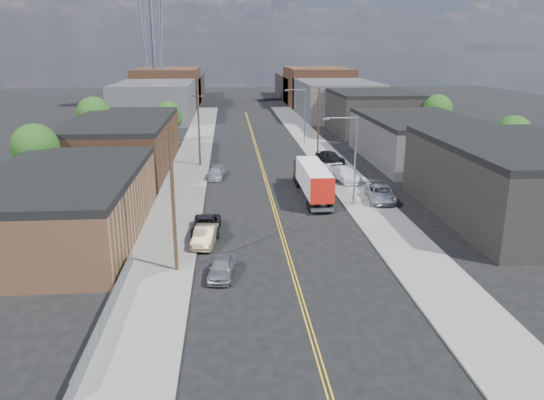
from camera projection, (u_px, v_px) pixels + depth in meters
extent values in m
plane|color=black|center=(255.00, 145.00, 86.04)|extent=(260.00, 260.00, 0.00)
cube|color=gold|center=(261.00, 165.00, 71.68)|extent=(0.32, 120.00, 0.01)
cube|color=slate|center=(191.00, 165.00, 70.91)|extent=(5.00, 140.00, 0.15)
cube|color=slate|center=(331.00, 163.00, 72.41)|extent=(5.00, 140.00, 0.15)
cube|color=brown|center=(64.00, 208.00, 43.71)|extent=(12.00, 22.00, 5.00)
cube|color=black|center=(60.00, 175.00, 42.93)|extent=(12.00, 22.00, 0.60)
cube|color=#523221|center=(123.00, 146.00, 68.46)|extent=(12.00, 26.00, 6.00)
cube|color=black|center=(121.00, 120.00, 67.55)|extent=(12.00, 26.00, 0.60)
cube|color=black|center=(517.00, 184.00, 48.58)|extent=(14.00, 22.00, 6.50)
cube|color=black|center=(522.00, 145.00, 47.59)|extent=(14.00, 22.00, 0.60)
cube|color=navy|center=(446.00, 181.00, 47.94)|extent=(0.30, 20.00, 0.80)
cube|color=#353537|center=(418.00, 141.00, 73.61)|extent=(14.00, 24.00, 5.50)
cube|color=black|center=(420.00, 119.00, 72.77)|extent=(14.00, 24.00, 0.60)
cube|color=black|center=(370.00, 113.00, 98.30)|extent=(14.00, 22.00, 7.00)
cube|color=black|center=(371.00, 92.00, 97.24)|extent=(14.00, 22.00, 0.60)
cube|color=#353537|center=(157.00, 100.00, 116.86)|extent=(16.00, 30.00, 8.00)
cube|color=#353537|center=(335.00, 99.00, 120.02)|extent=(16.00, 30.00, 8.00)
cube|color=#523221|center=(168.00, 88.00, 140.52)|extent=(16.00, 26.00, 10.00)
cube|color=#523221|center=(317.00, 87.00, 143.68)|extent=(16.00, 26.00, 10.00)
cube|color=black|center=(175.00, 88.00, 160.08)|extent=(16.00, 40.00, 7.00)
cube|color=black|center=(307.00, 87.00, 163.25)|extent=(16.00, 40.00, 7.00)
cylinder|color=gray|center=(153.00, 48.00, 128.01)|extent=(0.80, 0.80, 30.00)
cylinder|color=gray|center=(145.00, 48.00, 126.19)|extent=(1.94, 1.94, 29.98)
cylinder|color=gray|center=(160.00, 48.00, 126.47)|extent=(1.94, 1.94, 29.98)
cylinder|color=gray|center=(147.00, 48.00, 129.56)|extent=(1.94, 1.94, 29.98)
cylinder|color=gray|center=(162.00, 48.00, 129.84)|extent=(1.94, 1.94, 29.98)
cylinder|color=gray|center=(355.00, 162.00, 51.91)|extent=(0.18, 0.18, 9.00)
cylinder|color=gray|center=(342.00, 118.00, 50.60)|extent=(3.00, 0.12, 0.12)
cube|color=gray|center=(326.00, 119.00, 50.51)|extent=(0.60, 0.25, 0.18)
cylinder|color=gray|center=(305.00, 117.00, 85.42)|extent=(0.18, 0.18, 9.00)
cylinder|color=gray|center=(296.00, 90.00, 84.11)|extent=(3.00, 0.12, 0.12)
cube|color=gray|center=(286.00, 90.00, 84.02)|extent=(0.60, 0.25, 0.18)
cylinder|color=black|center=(173.00, 204.00, 36.13)|extent=(0.26, 0.26, 10.00)
cube|color=black|center=(170.00, 143.00, 34.96)|extent=(1.60, 0.12, 0.12)
cylinder|color=black|center=(199.00, 129.00, 69.64)|extent=(0.26, 0.26, 10.00)
cube|color=black|center=(198.00, 96.00, 68.48)|extent=(1.60, 0.12, 0.12)
cylinder|color=black|center=(318.00, 124.00, 73.81)|extent=(0.26, 0.26, 10.00)
cube|color=black|center=(319.00, 93.00, 72.65)|extent=(1.60, 0.12, 0.12)
cube|color=slate|center=(109.00, 309.00, 30.87)|extent=(0.02, 16.00, 1.20)
cube|color=slate|center=(108.00, 300.00, 30.70)|extent=(0.05, 16.00, 0.05)
cylinder|color=black|center=(39.00, 179.00, 54.83)|extent=(0.36, 0.36, 4.25)
sphere|color=#13370F|center=(35.00, 147.00, 53.88)|extent=(4.76, 4.76, 4.76)
sphere|color=#13370F|center=(43.00, 154.00, 54.45)|extent=(3.74, 3.74, 3.74)
sphere|color=#13370F|center=(29.00, 154.00, 53.63)|extent=(3.40, 3.40, 3.40)
cylinder|color=black|center=(96.00, 138.00, 78.73)|extent=(0.36, 0.36, 4.50)
sphere|color=#13370F|center=(94.00, 114.00, 77.73)|extent=(5.04, 5.04, 5.04)
sphere|color=#13370F|center=(99.00, 120.00, 78.31)|extent=(3.96, 3.96, 3.96)
sphere|color=#13370F|center=(90.00, 119.00, 77.48)|extent=(3.60, 3.60, 3.60)
cylinder|color=black|center=(169.00, 133.00, 86.33)|extent=(0.36, 0.36, 3.75)
sphere|color=#13370F|center=(168.00, 114.00, 85.49)|extent=(4.20, 4.20, 4.20)
sphere|color=#13370F|center=(172.00, 119.00, 86.04)|extent=(3.30, 3.30, 3.30)
sphere|color=#13370F|center=(165.00, 118.00, 85.22)|extent=(3.00, 3.00, 3.00)
cylinder|color=black|center=(510.00, 160.00, 64.88)|extent=(0.36, 0.36, 4.00)
sphere|color=#13370F|center=(513.00, 134.00, 63.99)|extent=(4.48, 4.48, 4.48)
sphere|color=#13370F|center=(516.00, 140.00, 64.55)|extent=(3.52, 3.52, 3.52)
sphere|color=#13370F|center=(510.00, 139.00, 63.72)|extent=(3.20, 3.20, 3.20)
cylinder|color=black|center=(436.00, 130.00, 87.82)|extent=(0.36, 0.36, 4.25)
sphere|color=#13370F|center=(438.00, 109.00, 86.88)|extent=(4.76, 4.76, 4.76)
sphere|color=#13370F|center=(440.00, 114.00, 87.45)|extent=(3.74, 3.74, 3.74)
sphere|color=#13370F|center=(435.00, 113.00, 86.62)|extent=(3.40, 3.40, 3.40)
cube|color=silver|center=(314.00, 178.00, 54.68)|extent=(2.35, 10.65, 2.48)
cube|color=#A6130C|center=(323.00, 191.00, 49.58)|extent=(2.33, 0.13, 2.50)
cube|color=gray|center=(322.00, 210.00, 50.09)|extent=(2.19, 0.61, 0.25)
cube|color=black|center=(305.00, 172.00, 61.22)|extent=(2.23, 2.85, 2.75)
cylinder|color=black|center=(320.00, 206.00, 51.44)|extent=(2.31, 0.90, 0.89)
cylinder|color=black|center=(304.00, 180.00, 61.48)|extent=(2.22, 0.90, 0.89)
imported|color=#939597|center=(222.00, 268.00, 36.42)|extent=(2.18, 4.25, 1.38)
imported|color=#7B6E50|center=(205.00, 236.00, 42.42)|extent=(2.16, 4.73, 1.51)
imported|color=black|center=(206.00, 225.00, 45.08)|extent=(2.51, 5.14, 1.41)
imported|color=#ABACB0|center=(216.00, 173.00, 64.07)|extent=(2.38, 4.67, 1.30)
imported|color=#B3B7B9|center=(381.00, 194.00, 53.93)|extent=(3.28, 5.99, 1.59)
imported|color=silver|center=(345.00, 174.00, 62.02)|extent=(3.71, 6.11, 1.65)
imported|color=black|center=(330.00, 157.00, 71.98)|extent=(3.99, 5.18, 1.65)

